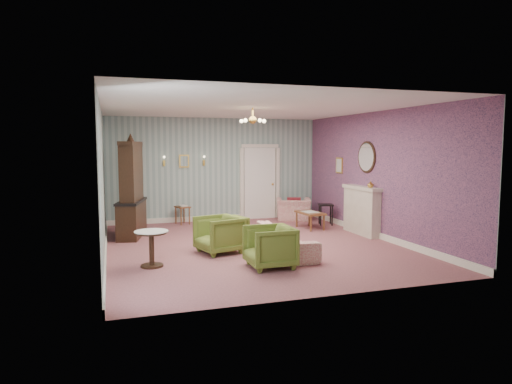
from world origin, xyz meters
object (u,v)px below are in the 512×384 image
object	(u,v)px
olive_chair_a	(270,245)
coffee_table	(310,220)
wingback_chair	(293,206)
sofa_chintz	(285,235)
pedestal_table	(152,249)
dresser	(131,187)
fireplace	(361,210)
olive_chair_c	(230,228)
olive_chair_b	(219,233)
side_table_black	(326,215)

from	to	relation	value
olive_chair_a	coffee_table	distance (m)	3.95
olive_chair_a	wingback_chair	bearing A→B (deg)	152.67
sofa_chintz	pedestal_table	xyz separation A→B (m)	(-2.58, -0.20, -0.06)
dresser	fireplace	size ratio (longest dim) A/B	1.68
olive_chair_a	olive_chair_c	xyz separation A→B (m)	(-0.17, 2.14, -0.08)
olive_chair_b	olive_chair_c	distance (m)	0.90
olive_chair_a	olive_chair_b	xyz separation A→B (m)	(-0.59, 1.35, 0.00)
wingback_chair	fireplace	size ratio (longest dim) A/B	0.68
olive_chair_a	coffee_table	world-z (taller)	olive_chair_a
olive_chair_b	dresser	size ratio (longest dim) A/B	0.34
wingback_chair	coffee_table	distance (m)	1.41
fireplace	side_table_black	size ratio (longest dim) A/B	2.47
dresser	pedestal_table	distance (m)	3.00
sofa_chintz	pedestal_table	bearing A→B (deg)	97.34
pedestal_table	fireplace	bearing A→B (deg)	16.69
olive_chair_a	fireplace	world-z (taller)	fireplace
olive_chair_a	side_table_black	bearing A→B (deg)	141.14
olive_chair_b	wingback_chair	bearing A→B (deg)	122.44
sofa_chintz	fireplace	size ratio (longest dim) A/B	1.38
olive_chair_c	dresser	bearing A→B (deg)	-141.91
sofa_chintz	wingback_chair	size ratio (longest dim) A/B	2.02
olive_chair_b	olive_chair_c	xyz separation A→B (m)	(0.42, 0.79, -0.08)
olive_chair_c	sofa_chintz	size ratio (longest dim) A/B	0.34
dresser	sofa_chintz	bearing A→B (deg)	-30.23
dresser	wingback_chair	bearing A→B (deg)	27.19
olive_chair_c	olive_chair_b	bearing A→B (deg)	-44.68
dresser	coffee_table	distance (m)	4.52
olive_chair_c	sofa_chintz	distance (m)	1.50
olive_chair_b	pedestal_table	bearing A→B (deg)	-79.22
coffee_table	fireplace	bearing A→B (deg)	-50.52
dresser	coffee_table	bearing A→B (deg)	9.73
olive_chair_b	sofa_chintz	size ratio (longest dim) A/B	0.42
dresser	side_table_black	bearing A→B (deg)	14.35
sofa_chintz	olive_chair_c	bearing A→B (deg)	34.86
coffee_table	side_table_black	bearing A→B (deg)	30.16
wingback_chair	side_table_black	bearing A→B (deg)	135.85
olive_chair_a	dresser	distance (m)	4.22
olive_chair_a	dresser	xyz separation A→B (m)	(-2.15, 3.54, 0.77)
fireplace	coffee_table	xyz separation A→B (m)	(-0.86, 1.05, -0.36)
wingback_chair	dresser	distance (m)	4.71
olive_chair_a	sofa_chintz	world-z (taller)	olive_chair_a
fireplace	coffee_table	distance (m)	1.41
olive_chair_c	fireplace	world-z (taller)	fireplace
olive_chair_b	side_table_black	bearing A→B (deg)	107.50
olive_chair_c	wingback_chair	size ratio (longest dim) A/B	0.68
olive_chair_b	fireplace	bearing A→B (deg)	87.26
dresser	coffee_table	xyz separation A→B (m)	(4.40, -0.31, -0.96)
sofa_chintz	fireplace	xyz separation A→B (m)	(2.49, 1.32, 0.20)
olive_chair_b	dresser	world-z (taller)	dresser
fireplace	sofa_chintz	bearing A→B (deg)	-152.06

